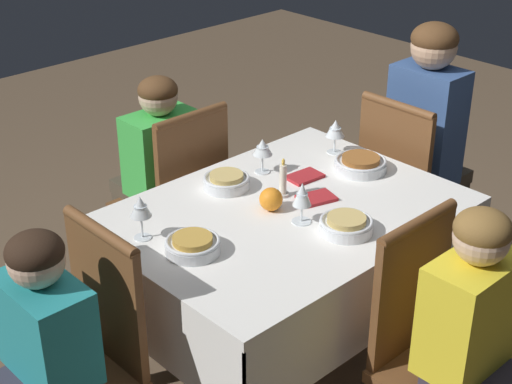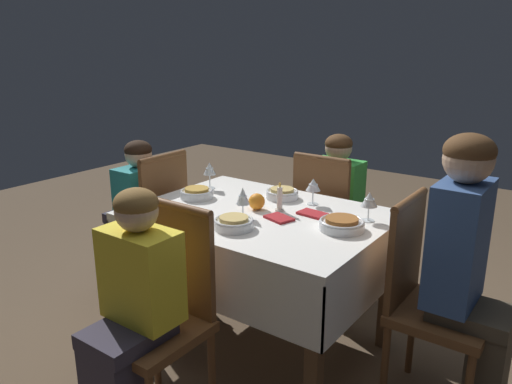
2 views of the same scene
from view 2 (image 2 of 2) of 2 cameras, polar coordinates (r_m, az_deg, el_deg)
name	(u,v)px [view 2 (image 2 of 2)]	position (r m, az deg, el deg)	size (l,w,h in m)	color
ground_plane	(259,344)	(2.78, 0.38, -16.95)	(8.00, 8.00, 0.00)	brown
dining_table	(260,233)	(2.49, 0.40, -4.69)	(1.21, 0.89, 0.74)	white
chair_east	(427,295)	(2.27, 18.95, -11.10)	(0.39, 0.39, 0.93)	brown
chair_west	(154,220)	(3.08, -11.61, -3.14)	(0.39, 0.39, 0.93)	brown
chair_south	(163,308)	(2.09, -10.60, -12.91)	(0.39, 0.39, 0.93)	brown
chair_north	(328,220)	(3.04, 8.21, -3.21)	(0.39, 0.39, 0.93)	brown
person_adult_denim	(469,266)	(2.17, 23.12, -7.81)	(0.34, 0.30, 1.22)	#4C4233
person_child_teal	(135,210)	(3.19, -13.66, -2.01)	(0.33, 0.30, 0.99)	#383342
person_child_yellow	(130,312)	(1.97, -14.16, -13.21)	(0.30, 0.33, 1.04)	#383342
person_child_green	(340,206)	(3.17, 9.63, -1.56)	(0.30, 0.33, 1.03)	#4C4233
bowl_east	(342,224)	(2.25, 9.77, -3.61)	(0.20, 0.20, 0.06)	silver
wine_glass_east	(369,200)	(2.36, 12.82, -0.93)	(0.08, 0.08, 0.14)	white
bowl_west	(197,193)	(2.69, -6.79, -0.12)	(0.18, 0.18, 0.06)	silver
wine_glass_west	(210,169)	(2.84, -5.34, 2.59)	(0.07, 0.07, 0.15)	white
bowl_south	(234,223)	(2.23, -2.55, -3.53)	(0.18, 0.18, 0.06)	silver
wine_glass_south	(243,197)	(2.36, -1.52, -0.59)	(0.07, 0.07, 0.15)	white
bowl_north	(282,193)	(2.67, 3.01, -0.16)	(0.17, 0.17, 0.06)	silver
wine_glass_north	(313,186)	(2.56, 6.56, 0.74)	(0.08, 0.08, 0.14)	white
candle_centerpiece	(280,200)	(2.46, 2.72, -0.95)	(0.05, 0.05, 0.15)	beige
orange_fruit	(257,202)	(2.48, 0.09, -1.10)	(0.08, 0.08, 0.08)	orange
napkin_red_folded	(312,214)	(2.43, 6.44, -2.47)	(0.14, 0.10, 0.01)	#AD2328
napkin_spare_side	(279,218)	(2.36, 2.64, -3.00)	(0.15, 0.13, 0.01)	#AD2328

